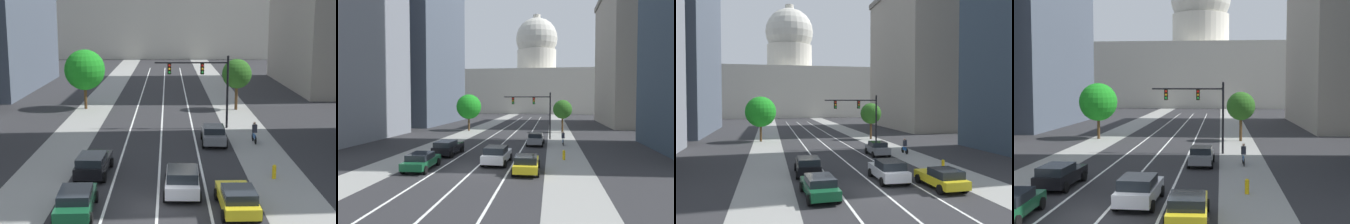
% 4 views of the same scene
% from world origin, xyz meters
% --- Properties ---
extents(ground_plane, '(400.00, 400.00, 0.00)m').
position_xyz_m(ground_plane, '(0.00, 40.00, 0.00)').
color(ground_plane, '#2B2B2D').
extents(sidewalk_left, '(3.79, 130.00, 0.01)m').
position_xyz_m(sidewalk_left, '(-7.49, 35.00, 0.01)').
color(sidewalk_left, gray).
rests_on(sidewalk_left, ground).
extents(sidewalk_right, '(3.79, 130.00, 0.01)m').
position_xyz_m(sidewalk_right, '(7.49, 35.00, 0.01)').
color(sidewalk_right, gray).
rests_on(sidewalk_right, ground).
extents(lane_stripe_left, '(0.16, 90.00, 0.01)m').
position_xyz_m(lane_stripe_left, '(-2.80, 25.00, 0.01)').
color(lane_stripe_left, white).
rests_on(lane_stripe_left, ground).
extents(lane_stripe_center, '(0.16, 90.00, 0.01)m').
position_xyz_m(lane_stripe_center, '(0.00, 25.00, 0.01)').
color(lane_stripe_center, white).
rests_on(lane_stripe_center, ground).
extents(lane_stripe_right, '(0.16, 90.00, 0.01)m').
position_xyz_m(lane_stripe_right, '(2.80, 25.00, 0.01)').
color(lane_stripe_right, white).
rests_on(lane_stripe_right, ground).
extents(capitol_building, '(54.37, 24.12, 39.28)m').
position_xyz_m(capitol_building, '(0.00, 99.98, 12.76)').
color(capitol_building, beige).
rests_on(capitol_building, ground).
extents(car_yellow, '(2.10, 4.53, 1.40)m').
position_xyz_m(car_yellow, '(4.20, -0.37, 0.73)').
color(car_yellow, yellow).
rests_on(car_yellow, ground).
extents(car_black, '(2.12, 4.66, 1.50)m').
position_xyz_m(car_black, '(-4.20, 5.63, 0.79)').
color(car_black, black).
rests_on(car_black, ground).
extents(car_white, '(2.21, 4.53, 1.58)m').
position_xyz_m(car_white, '(1.40, 2.35, 0.82)').
color(car_white, silver).
rests_on(car_white, ground).
extents(car_gray, '(2.06, 4.09, 1.48)m').
position_xyz_m(car_gray, '(4.20, 13.50, 0.78)').
color(car_gray, slate).
rests_on(car_gray, ground).
extents(traffic_signal_mast, '(6.62, 0.39, 6.54)m').
position_xyz_m(traffic_signal_mast, '(3.86, 19.21, 4.59)').
color(traffic_signal_mast, black).
rests_on(traffic_signal_mast, ground).
extents(fire_hydrant, '(0.26, 0.35, 0.91)m').
position_xyz_m(fire_hydrant, '(7.24, 4.96, 0.46)').
color(fire_hydrant, yellow).
rests_on(fire_hydrant, ground).
extents(cyclist, '(0.37, 1.70, 1.72)m').
position_xyz_m(cyclist, '(7.49, 13.85, 0.85)').
color(cyclist, black).
rests_on(cyclist, ground).
extents(street_tree_near_left, '(4.36, 4.36, 6.45)m').
position_xyz_m(street_tree_near_left, '(-8.38, 28.52, 4.26)').
color(street_tree_near_left, '#51381E').
rests_on(street_tree_near_left, ground).
extents(street_tree_near_right, '(3.16, 3.16, 5.48)m').
position_xyz_m(street_tree_near_right, '(7.91, 28.02, 3.88)').
color(street_tree_near_right, '#51381E').
rests_on(street_tree_near_right, ground).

